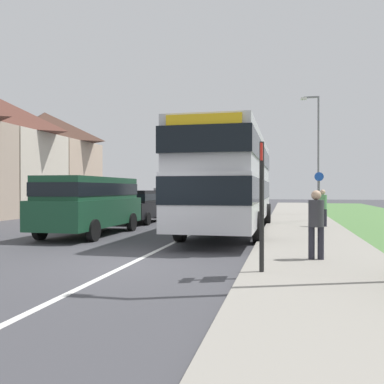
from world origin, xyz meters
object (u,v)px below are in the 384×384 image
(cycle_route_sign, at_px, (319,194))
(street_lamp_mid, at_px, (317,147))
(parked_car_grey, at_px, (172,201))
(pedestrian_at_stop, at_px, (316,221))
(parked_car_blue, at_px, (188,199))
(bus_stop_sign, at_px, (262,197))
(double_decker_bus, at_px, (231,177))
(pedestrian_walking_away, at_px, (323,206))
(parked_car_black, at_px, (138,205))
(parked_van_dark_green, at_px, (90,201))

(cycle_route_sign, xyz_separation_m, street_lamp_mid, (0.29, 5.86, 2.87))
(parked_car_grey, relative_size, pedestrian_at_stop, 2.47)
(pedestrian_at_stop, relative_size, street_lamp_mid, 0.22)
(parked_car_blue, bearing_deg, pedestrian_at_stop, -69.56)
(parked_car_grey, xyz_separation_m, pedestrian_at_stop, (7.57, -15.40, 0.03))
(parked_car_blue, bearing_deg, bus_stop_sign, -73.52)
(double_decker_bus, bearing_deg, pedestrian_walking_away, 29.32)
(parked_car_black, xyz_separation_m, street_lamp_mid, (9.08, 7.56, 3.41))
(pedestrian_walking_away, relative_size, bus_stop_sign, 0.64)
(cycle_route_sign, bearing_deg, street_lamp_mid, 87.15)
(parked_car_black, distance_m, cycle_route_sign, 8.97)
(bus_stop_sign, xyz_separation_m, street_lamp_mid, (2.35, 19.29, 2.76))
(parked_car_black, bearing_deg, parked_car_grey, 87.08)
(parked_van_dark_green, xyz_separation_m, parked_car_black, (-0.18, 5.62, -0.38))
(parked_car_grey, height_order, cycle_route_sign, cycle_route_sign)
(parked_van_dark_green, distance_m, pedestrian_walking_away, 9.48)
(parked_car_black, height_order, cycle_route_sign, cycle_route_sign)
(parked_car_grey, relative_size, pedestrian_walking_away, 2.47)
(cycle_route_sign, bearing_deg, parked_car_grey, 156.77)
(street_lamp_mid, bearing_deg, cycle_route_sign, -92.85)
(bus_stop_sign, height_order, street_lamp_mid, street_lamp_mid)
(parked_car_grey, height_order, pedestrian_at_stop, parked_car_grey)
(pedestrian_at_stop, bearing_deg, parked_van_dark_green, 149.99)
(parked_van_dark_green, bearing_deg, pedestrian_at_stop, -30.01)
(double_decker_bus, bearing_deg, cycle_route_sign, 54.62)
(parked_van_dark_green, distance_m, street_lamp_mid, 16.19)
(parked_car_blue, relative_size, pedestrian_at_stop, 2.68)
(parked_car_blue, height_order, cycle_route_sign, cycle_route_sign)
(double_decker_bus, bearing_deg, parked_car_grey, 118.55)
(parked_car_blue, relative_size, pedestrian_walking_away, 2.68)
(street_lamp_mid, bearing_deg, parked_car_grey, -165.93)
(parked_car_blue, relative_size, street_lamp_mid, 0.60)
(double_decker_bus, distance_m, pedestrian_walking_away, 4.30)
(cycle_route_sign, bearing_deg, pedestrian_at_stop, -94.59)
(parked_car_black, bearing_deg, cycle_route_sign, 10.91)
(parked_car_black, height_order, parked_car_blue, parked_car_blue)
(double_decker_bus, xyz_separation_m, cycle_route_sign, (3.70, 5.20, -0.72))
(pedestrian_walking_away, xyz_separation_m, street_lamp_mid, (0.38, 9.04, 3.33))
(pedestrian_at_stop, bearing_deg, double_decker_bus, 112.81)
(parked_car_grey, bearing_deg, cycle_route_sign, -23.23)
(parked_van_dark_green, distance_m, bus_stop_sign, 8.96)
(bus_stop_sign, distance_m, cycle_route_sign, 13.59)
(pedestrian_walking_away, distance_m, street_lamp_mid, 9.64)
(pedestrian_at_stop, xyz_separation_m, cycle_route_sign, (0.94, 11.75, 0.45))
(cycle_route_sign, relative_size, street_lamp_mid, 0.34)
(parked_van_dark_green, relative_size, pedestrian_walking_away, 3.34)
(pedestrian_at_stop, relative_size, cycle_route_sign, 0.66)
(double_decker_bus, xyz_separation_m, parked_car_black, (-5.09, 3.51, -1.25))
(parked_van_dark_green, xyz_separation_m, pedestrian_at_stop, (7.67, -4.43, -0.29))
(parked_car_blue, relative_size, bus_stop_sign, 1.72)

